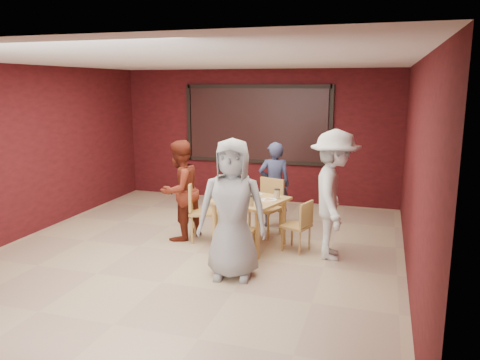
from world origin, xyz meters
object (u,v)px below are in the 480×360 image
(chair_left, at_px, (200,208))
(diner_left, at_px, (180,190))
(diner_back, at_px, (274,185))
(dining_table, at_px, (250,205))
(chair_back, at_px, (268,204))
(diner_front, at_px, (232,209))
(chair_right, at_px, (300,223))
(chair_front, at_px, (236,228))
(diner_right, at_px, (334,195))

(chair_left, distance_m, diner_left, 0.43)
(diner_back, bearing_deg, dining_table, 67.48)
(chair_left, bearing_deg, chair_back, 32.71)
(diner_front, bearing_deg, dining_table, 85.88)
(dining_table, height_order, diner_back, diner_back)
(diner_left, bearing_deg, chair_left, 109.74)
(chair_left, relative_size, diner_front, 0.52)
(diner_back, bearing_deg, diner_left, 23.78)
(chair_right, distance_m, diner_back, 1.36)
(chair_front, distance_m, chair_left, 1.13)
(chair_front, xyz_separation_m, chair_left, (-0.85, 0.74, 0.04))
(chair_right, bearing_deg, chair_front, -138.23)
(chair_back, distance_m, diner_right, 1.44)
(chair_front, relative_size, diner_front, 0.48)
(chair_back, distance_m, chair_left, 1.15)
(chair_front, relative_size, chair_right, 1.13)
(dining_table, height_order, diner_front, diner_front)
(dining_table, distance_m, diner_front, 1.21)
(chair_left, xyz_separation_m, diner_left, (-0.34, -0.01, 0.27))
(dining_table, xyz_separation_m, diner_front, (0.11, -1.18, 0.24))
(chair_left, bearing_deg, diner_left, -178.22)
(dining_table, xyz_separation_m, diner_back, (0.12, 1.16, 0.08))
(dining_table, height_order, diner_left, diner_left)
(chair_left, distance_m, chair_right, 1.64)
(chair_left, bearing_deg, diner_back, 48.78)
(chair_back, distance_m, diner_front, 1.90)
(chair_back, bearing_deg, chair_right, -45.08)
(dining_table, xyz_separation_m, chair_back, (0.12, 0.68, -0.14))
(chair_right, relative_size, diner_back, 0.52)
(dining_table, distance_m, chair_right, 0.82)
(diner_left, bearing_deg, diner_front, 64.53)
(chair_front, xyz_separation_m, chair_back, (0.12, 1.37, 0.03))
(chair_front, distance_m, diner_front, 0.66)
(diner_front, xyz_separation_m, diner_right, (1.17, 1.10, 0.02))
(diner_right, bearing_deg, diner_left, 79.75)
(dining_table, bearing_deg, diner_front, -84.72)
(diner_left, distance_m, diner_right, 2.47)
(chair_right, bearing_deg, diner_front, -119.45)
(chair_back, distance_m, diner_left, 1.48)
(chair_right, bearing_deg, chair_back, 134.92)
(chair_right, xyz_separation_m, diner_left, (-1.97, 0.03, 0.37))
(diner_right, bearing_deg, dining_table, 79.07)
(diner_back, xyz_separation_m, diner_right, (1.16, -1.24, 0.18))
(diner_front, bearing_deg, diner_right, 33.78)
(chair_back, xyz_separation_m, diner_left, (-1.31, -0.63, 0.28))
(chair_left, distance_m, diner_right, 2.17)
(diner_left, bearing_deg, dining_table, 105.66)
(chair_right, relative_size, diner_left, 0.48)
(chair_left, relative_size, diner_left, 0.59)
(chair_back, bearing_deg, chair_front, -95.09)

